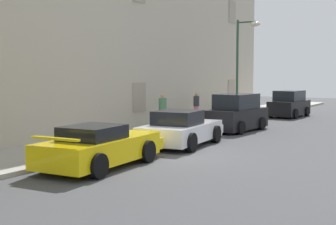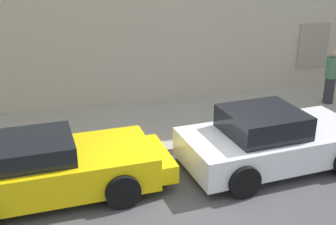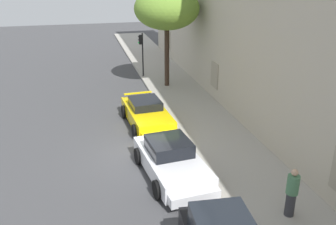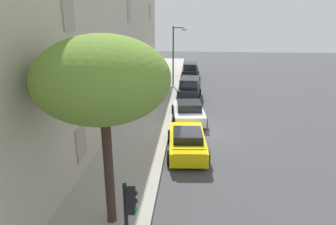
% 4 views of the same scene
% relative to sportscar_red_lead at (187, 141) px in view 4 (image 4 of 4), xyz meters
% --- Properties ---
extents(ground_plane, '(80.00, 80.00, 0.00)m').
position_rel_sportscar_red_lead_xyz_m(ground_plane, '(2.86, -0.81, -0.60)').
color(ground_plane, '#444447').
extents(sidewalk, '(60.00, 3.54, 0.14)m').
position_rel_sportscar_red_lead_xyz_m(sidewalk, '(2.86, 2.89, -0.53)').
color(sidewalk, '#A8A399').
rests_on(sidewalk, ground).
extents(building_facade, '(43.13, 4.74, 12.12)m').
position_rel_sportscar_red_lead_xyz_m(building_facade, '(2.86, 6.78, 5.48)').
color(building_facade, '#BCB29E').
rests_on(building_facade, ground).
extents(sportscar_red_lead, '(4.77, 2.28, 1.30)m').
position_rel_sportscar_red_lead_xyz_m(sportscar_red_lead, '(0.00, 0.00, 0.00)').
color(sportscar_red_lead, yellow).
rests_on(sportscar_red_lead, ground).
extents(sportscar_yellow_flank, '(4.71, 2.51, 1.39)m').
position_rel_sportscar_red_lead_xyz_m(sportscar_yellow_flank, '(4.98, 0.03, 0.02)').
color(sportscar_yellow_flank, white).
rests_on(sportscar_yellow_flank, ground).
extents(hatchback_parked, '(3.67, 1.97, 1.70)m').
position_rel_sportscar_red_lead_xyz_m(hatchback_parked, '(18.86, 0.03, 0.19)').
color(hatchback_parked, black).
rests_on(hatchback_parked, ground).
extents(hatchback_distant, '(3.90, 2.08, 1.82)m').
position_rel_sportscar_red_lead_xyz_m(hatchback_distant, '(10.31, 0.02, 0.23)').
color(hatchback_distant, black).
rests_on(hatchback_distant, ground).
extents(tree_near_kerb, '(4.12, 4.12, 6.37)m').
position_rel_sportscar_red_lead_xyz_m(tree_near_kerb, '(-6.10, 2.48, 4.55)').
color(tree_near_kerb, '#38281E').
rests_on(tree_near_kerb, sidewalk).
extents(traffic_light, '(0.22, 0.36, 3.12)m').
position_rel_sportscar_red_lead_xyz_m(traffic_light, '(-8.71, 1.24, 1.68)').
color(traffic_light, black).
rests_on(traffic_light, sidewalk).
extents(street_lamp, '(0.44, 1.42, 5.70)m').
position_rel_sportscar_red_lead_xyz_m(street_lamp, '(14.23, 1.26, 3.48)').
color(street_lamp, '#2D5138').
rests_on(street_lamp, sidewalk).
extents(pedestrian_admiring, '(0.50, 0.50, 1.69)m').
position_rel_sportscar_red_lead_xyz_m(pedestrian_admiring, '(8.34, 3.06, 0.40)').
color(pedestrian_admiring, '#333338').
rests_on(pedestrian_admiring, sidewalk).
extents(pedestrian_strolling, '(0.43, 0.43, 1.59)m').
position_rel_sportscar_red_lead_xyz_m(pedestrian_strolling, '(13.07, 3.71, 0.36)').
color(pedestrian_strolling, pink).
rests_on(pedestrian_strolling, sidewalk).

